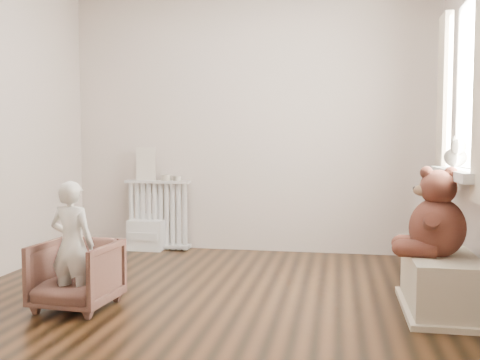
% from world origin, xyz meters
% --- Properties ---
extents(floor, '(3.60, 3.60, 0.01)m').
position_xyz_m(floor, '(0.00, 0.00, 0.00)').
color(floor, black).
rests_on(floor, ground).
extents(back_wall, '(3.60, 0.02, 2.60)m').
position_xyz_m(back_wall, '(0.00, 1.80, 1.30)').
color(back_wall, beige).
rests_on(back_wall, ground).
extents(front_wall, '(3.60, 0.02, 2.60)m').
position_xyz_m(front_wall, '(0.00, -1.80, 1.30)').
color(front_wall, beige).
rests_on(front_wall, ground).
extents(window, '(0.03, 0.90, 1.10)m').
position_xyz_m(window, '(1.76, 0.30, 1.45)').
color(window, white).
rests_on(window, right_wall).
extents(window_sill, '(0.22, 1.10, 0.06)m').
position_xyz_m(window_sill, '(1.67, 0.30, 0.87)').
color(window_sill, silver).
rests_on(window_sill, right_wall).
extents(curtain_right, '(0.06, 0.26, 1.30)m').
position_xyz_m(curtain_right, '(1.65, 0.87, 1.39)').
color(curtain_right, beige).
rests_on(curtain_right, right_wall).
extents(radiator, '(0.66, 0.13, 0.70)m').
position_xyz_m(radiator, '(-0.92, 1.68, 0.39)').
color(radiator, silver).
rests_on(radiator, floor).
extents(paper_doll, '(0.20, 0.02, 0.33)m').
position_xyz_m(paper_doll, '(-1.04, 1.68, 0.86)').
color(paper_doll, beige).
rests_on(paper_doll, radiator).
extents(tin_a, '(0.10, 0.10, 0.06)m').
position_xyz_m(tin_a, '(-0.83, 1.68, 0.73)').
color(tin_a, '#A59E8C').
rests_on(tin_a, radiator).
extents(tin_b, '(0.08, 0.08, 0.05)m').
position_xyz_m(tin_b, '(-0.72, 1.68, 0.72)').
color(tin_b, '#A59E8C').
rests_on(tin_b, radiator).
extents(toy_vanity, '(0.35, 0.25, 0.55)m').
position_xyz_m(toy_vanity, '(-1.02, 1.65, 0.28)').
color(toy_vanity, silver).
rests_on(toy_vanity, floor).
extents(armchair, '(0.51, 0.52, 0.44)m').
position_xyz_m(armchair, '(-0.80, -0.27, 0.22)').
color(armchair, brown).
rests_on(armchair, floor).
extents(child, '(0.31, 0.22, 0.82)m').
position_xyz_m(child, '(-0.80, -0.32, 0.43)').
color(child, white).
rests_on(child, armchair).
extents(toy_bench, '(0.41, 0.78, 0.37)m').
position_xyz_m(toy_bench, '(1.52, 0.09, 0.20)').
color(toy_bench, beige).
rests_on(toy_bench, floor).
extents(teddy_bear, '(0.48, 0.38, 0.55)m').
position_xyz_m(teddy_bear, '(1.48, 0.07, 0.67)').
color(teddy_bear, '#3E1C14').
rests_on(teddy_bear, toy_bench).
extents(plush_cat, '(0.22, 0.28, 0.21)m').
position_xyz_m(plush_cat, '(1.66, 0.46, 1.00)').
color(plush_cat, slate).
rests_on(plush_cat, window_sill).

